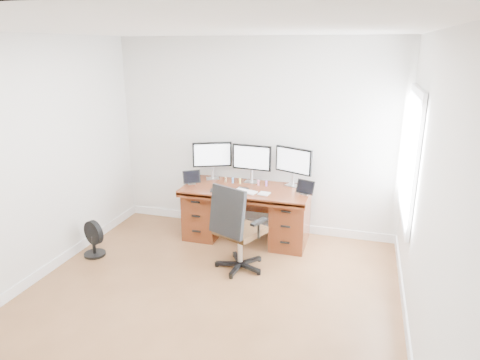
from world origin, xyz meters
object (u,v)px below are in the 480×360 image
(desk, at_px, (247,211))
(monitor_center, at_px, (252,159))
(keyboard, at_px, (246,191))
(office_chair, at_px, (237,242))
(floor_fan, at_px, (93,239))

(desk, relative_size, monitor_center, 3.08)
(monitor_center, height_order, keyboard, monitor_center)
(office_chair, height_order, keyboard, office_chair)
(office_chair, xyz_separation_m, floor_fan, (-1.86, -0.18, -0.13))
(monitor_center, bearing_deg, office_chair, -79.47)
(office_chair, height_order, floor_fan, office_chair)
(desk, height_order, keyboard, keyboard)
(keyboard, bearing_deg, floor_fan, -137.96)
(monitor_center, distance_m, keyboard, 0.54)
(monitor_center, bearing_deg, desk, -86.00)
(floor_fan, bearing_deg, office_chair, 25.79)
(office_chair, bearing_deg, monitor_center, 119.84)
(desk, height_order, office_chair, office_chair)
(office_chair, relative_size, keyboard, 3.58)
(desk, bearing_deg, office_chair, -81.68)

